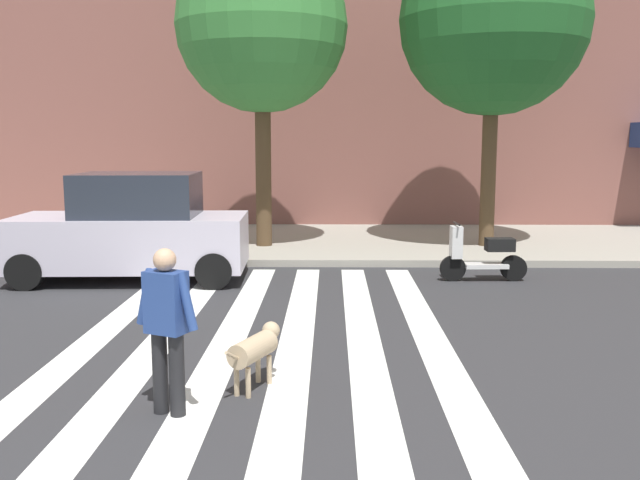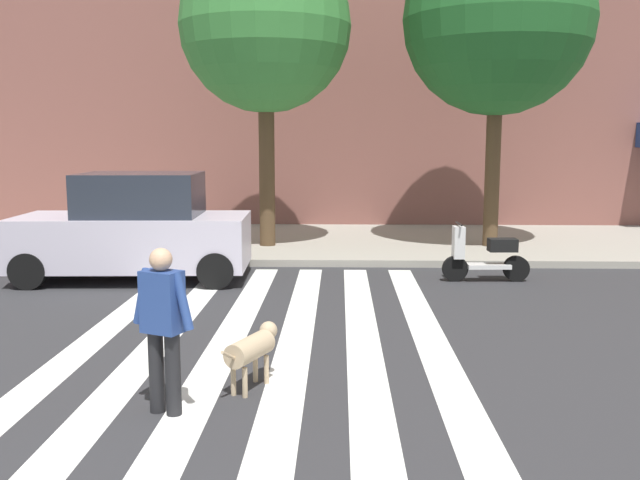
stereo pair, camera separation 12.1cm
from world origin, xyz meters
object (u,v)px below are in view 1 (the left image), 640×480
at_px(parked_car_behind_first, 132,230).
at_px(parked_scooter, 483,256).
at_px(street_tree_middle, 494,21).
at_px(dog_on_leash, 256,348).
at_px(street_tree_nearest, 262,27).
at_px(pedestrian_dog_walker, 167,322).

relative_size(parked_car_behind_first, parked_scooter, 2.67).
bearing_deg(parked_scooter, street_tree_middle, 76.63).
xyz_separation_m(parked_scooter, dog_on_leash, (-3.67, -5.70, -0.04)).
height_order(street_tree_nearest, pedestrian_dog_walker, street_tree_nearest).
height_order(parked_car_behind_first, street_tree_middle, street_tree_middle).
xyz_separation_m(parked_car_behind_first, pedestrian_dog_walker, (2.16, -6.41, -0.03)).
height_order(parked_car_behind_first, dog_on_leash, parked_car_behind_first).
height_order(street_tree_nearest, dog_on_leash, street_tree_nearest).
relative_size(parked_scooter, street_tree_nearest, 0.23).
bearing_deg(street_tree_nearest, parked_scooter, -36.81).
bearing_deg(dog_on_leash, parked_scooter, 57.23).
bearing_deg(pedestrian_dog_walker, street_tree_nearest, 90.02).
xyz_separation_m(parked_car_behind_first, parked_scooter, (6.60, 0.02, -0.47)).
bearing_deg(street_tree_middle, pedestrian_dog_walker, -118.11).
distance_m(parked_car_behind_first, street_tree_middle, 9.24).
bearing_deg(parked_car_behind_first, street_tree_nearest, 57.19).
xyz_separation_m(street_tree_middle, dog_on_leash, (-4.48, -9.11, -4.85)).
height_order(parked_car_behind_first, street_tree_nearest, street_tree_nearest).
bearing_deg(dog_on_leash, street_tree_nearest, 94.89).
xyz_separation_m(parked_scooter, street_tree_middle, (0.81, 3.41, 4.81)).
relative_size(parked_scooter, street_tree_middle, 0.22).
bearing_deg(pedestrian_dog_walker, street_tree_middle, 61.89).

